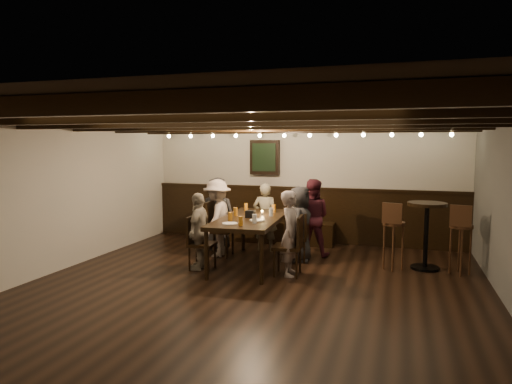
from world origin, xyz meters
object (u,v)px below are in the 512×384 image
(bar_stool_left, at_px, (393,245))
(bar_stool_right, at_px, (460,248))
(chair_right_far, at_px, (289,257))
(chair_left_near, at_px, (219,239))
(person_bench_right, at_px, (312,217))
(chair_left_far, at_px, (201,253))
(person_bench_left, at_px, (217,214))
(chair_right_near, at_px, (298,246))
(person_left_near, at_px, (217,218))
(dining_table, at_px, (251,221))
(person_right_near, at_px, (300,224))
(person_bench_centre, at_px, (265,217))
(person_right_far, at_px, (291,233))
(high_top_table, at_px, (426,226))
(person_left_far, at_px, (199,231))

(bar_stool_left, distance_m, bar_stool_right, 1.00)
(chair_right_far, bearing_deg, bar_stool_right, -74.94)
(chair_left_near, distance_m, person_bench_right, 1.73)
(person_bench_right, distance_m, bar_stool_right, 2.50)
(chair_left_near, height_order, bar_stool_left, bar_stool_left)
(chair_left_far, bearing_deg, person_bench_left, -172.33)
(chair_right_near, xyz_separation_m, person_left_near, (-1.46, -0.09, 0.44))
(chair_right_near, xyz_separation_m, bar_stool_left, (1.59, -0.09, 0.15))
(person_left_near, bearing_deg, chair_left_near, 90.00)
(dining_table, relative_size, chair_right_near, 2.58)
(chair_left_far, height_order, chair_right_near, chair_left_far)
(chair_right_far, xyz_separation_m, person_right_near, (-0.03, 0.90, 0.37))
(person_bench_centre, bearing_deg, person_left_near, 38.66)
(person_bench_centre, bearing_deg, chair_right_near, 140.12)
(person_bench_right, bearing_deg, person_left_near, 15.26)
(chair_left_near, distance_m, bar_stool_left, 3.03)
(person_right_near, bearing_deg, bar_stool_left, -97.03)
(person_left_near, height_order, bar_stool_right, person_left_near)
(person_left_near, xyz_separation_m, person_right_far, (1.55, -0.80, -0.04))
(person_bench_centre, bearing_deg, bar_stool_right, 166.28)
(chair_right_near, bearing_deg, person_right_far, -177.97)
(dining_table, bearing_deg, person_bench_right, 45.00)
(chair_right_far, distance_m, high_top_table, 2.31)
(chair_left_far, height_order, chair_right_far, chair_right_far)
(chair_right_far, relative_size, person_left_near, 0.67)
(chair_left_near, distance_m, person_bench_left, 0.62)
(dining_table, height_order, person_left_far, person_left_far)
(chair_right_near, distance_m, bar_stool_right, 2.59)
(chair_left_near, xyz_separation_m, person_left_near, (-0.03, -0.00, 0.40))
(chair_right_far, relative_size, bar_stool_left, 0.84)
(person_bench_centre, relative_size, person_left_far, 1.04)
(bar_stool_right, bearing_deg, person_left_far, -153.98)
(person_right_near, relative_size, bar_stool_right, 1.18)
(dining_table, height_order, chair_right_far, chair_right_far)
(dining_table, relative_size, person_bench_left, 1.59)
(person_bench_left, height_order, bar_stool_left, person_bench_left)
(person_bench_left, xyz_separation_m, bar_stool_right, (4.23, -0.38, -0.29))
(chair_right_near, bearing_deg, chair_right_far, -179.90)
(person_bench_centre, bearing_deg, chair_right_far, 115.63)
(bar_stool_left, bearing_deg, person_left_far, -152.34)
(chair_right_near, bearing_deg, person_right_near, -90.00)
(person_bench_right, relative_size, person_left_far, 1.12)
(chair_right_near, distance_m, high_top_table, 2.14)
(dining_table, bearing_deg, person_left_near, 149.04)
(chair_left_near, bearing_deg, bar_stool_left, 86.38)
(chair_left_near, height_order, person_left_near, person_left_near)
(chair_right_far, distance_m, person_left_near, 1.77)
(chair_right_far, distance_m, person_bench_left, 2.15)
(person_bench_right, relative_size, high_top_table, 1.28)
(chair_left_near, relative_size, high_top_table, 0.91)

